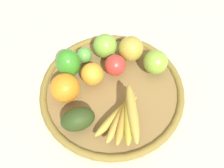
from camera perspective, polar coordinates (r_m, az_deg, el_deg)
ground_plane at (r=0.75m, az=0.00°, el=-1.96°), size 2.40×2.40×0.00m
basket at (r=0.74m, az=0.00°, el=-1.42°), size 0.44×0.44×0.03m
apple_1 at (r=0.74m, az=0.75°, el=4.48°), size 0.07×0.07×0.07m
banana_bunch at (r=0.65m, az=3.04°, el=-7.31°), size 0.14×0.17×0.08m
orange_1 at (r=0.69m, az=-11.06°, el=-0.89°), size 0.11×0.11×0.08m
apple_0 at (r=0.77m, az=4.50°, el=8.32°), size 0.11×0.11×0.08m
bell_pepper at (r=0.73m, az=-10.45°, el=4.66°), size 0.11×0.11×0.09m
avocado at (r=0.65m, az=-8.07°, el=-8.20°), size 0.11×0.11×0.06m
apple_3 at (r=0.75m, az=10.24°, el=5.10°), size 0.09×0.09×0.08m
apple_2 at (r=0.78m, az=-1.62°, el=8.97°), size 0.10×0.10×0.08m
orange_0 at (r=0.72m, az=-4.81°, el=2.18°), size 0.09×0.09×0.07m
lime_0 at (r=0.78m, az=-6.55°, el=6.81°), size 0.07×0.07×0.05m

